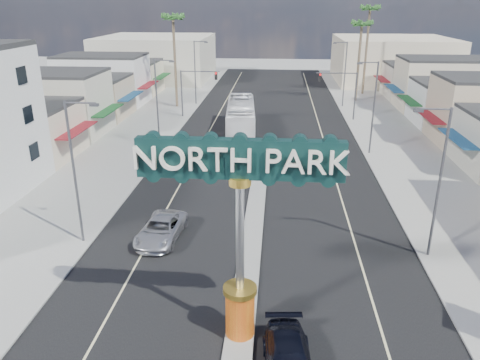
% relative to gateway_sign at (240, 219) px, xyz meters
% --- Properties ---
extents(ground, '(160.00, 160.00, 0.00)m').
position_rel_gateway_sign_xyz_m(ground, '(0.00, 28.02, -5.93)').
color(ground, gray).
rests_on(ground, ground).
extents(road, '(20.00, 120.00, 0.01)m').
position_rel_gateway_sign_xyz_m(road, '(0.00, 28.02, -5.92)').
color(road, black).
rests_on(road, ground).
extents(median_island, '(1.30, 30.00, 0.16)m').
position_rel_gateway_sign_xyz_m(median_island, '(0.00, 12.02, -5.85)').
color(median_island, gray).
rests_on(median_island, ground).
extents(sidewalk_left, '(8.00, 120.00, 0.12)m').
position_rel_gateway_sign_xyz_m(sidewalk_left, '(-14.00, 28.02, -5.87)').
color(sidewalk_left, gray).
rests_on(sidewalk_left, ground).
extents(sidewalk_right, '(8.00, 120.00, 0.12)m').
position_rel_gateway_sign_xyz_m(sidewalk_right, '(14.00, 28.02, -5.87)').
color(sidewalk_right, gray).
rests_on(sidewalk_right, ground).
extents(storefront_row_left, '(12.00, 42.00, 6.00)m').
position_rel_gateway_sign_xyz_m(storefront_row_left, '(-24.00, 41.02, -2.93)').
color(storefront_row_left, beige).
rests_on(storefront_row_left, ground).
extents(storefront_row_right, '(12.00, 42.00, 6.00)m').
position_rel_gateway_sign_xyz_m(storefront_row_right, '(24.00, 41.02, -2.93)').
color(storefront_row_right, '#B7B29E').
rests_on(storefront_row_right, ground).
extents(backdrop_far_left, '(20.00, 20.00, 8.00)m').
position_rel_gateway_sign_xyz_m(backdrop_far_left, '(-22.00, 73.02, -1.93)').
color(backdrop_far_left, '#B7B29E').
rests_on(backdrop_far_left, ground).
extents(backdrop_far_right, '(20.00, 20.00, 8.00)m').
position_rel_gateway_sign_xyz_m(backdrop_far_right, '(22.00, 73.02, -1.93)').
color(backdrop_far_right, beige).
rests_on(backdrop_far_right, ground).
extents(gateway_sign, '(8.20, 1.50, 9.15)m').
position_rel_gateway_sign_xyz_m(gateway_sign, '(0.00, 0.00, 0.00)').
color(gateway_sign, red).
rests_on(gateway_sign, median_island).
extents(traffic_signal_left, '(5.09, 0.45, 6.00)m').
position_rel_gateway_sign_xyz_m(traffic_signal_left, '(-9.18, 42.02, -1.65)').
color(traffic_signal_left, '#47474C').
rests_on(traffic_signal_left, ground).
extents(traffic_signal_right, '(5.09, 0.45, 6.00)m').
position_rel_gateway_sign_xyz_m(traffic_signal_right, '(9.18, 42.02, -1.65)').
color(traffic_signal_right, '#47474C').
rests_on(traffic_signal_right, ground).
extents(streetlight_l_near, '(2.03, 0.22, 9.00)m').
position_rel_gateway_sign_xyz_m(streetlight_l_near, '(-10.43, 8.02, -0.86)').
color(streetlight_l_near, '#47474C').
rests_on(streetlight_l_near, ground).
extents(streetlight_l_mid, '(2.03, 0.22, 9.00)m').
position_rel_gateway_sign_xyz_m(streetlight_l_mid, '(-10.43, 28.02, -0.86)').
color(streetlight_l_mid, '#47474C').
rests_on(streetlight_l_mid, ground).
extents(streetlight_l_far, '(2.03, 0.22, 9.00)m').
position_rel_gateway_sign_xyz_m(streetlight_l_far, '(-10.43, 50.02, -0.86)').
color(streetlight_l_far, '#47474C').
rests_on(streetlight_l_far, ground).
extents(streetlight_r_near, '(2.03, 0.22, 9.00)m').
position_rel_gateway_sign_xyz_m(streetlight_r_near, '(10.43, 8.02, -0.86)').
color(streetlight_r_near, '#47474C').
rests_on(streetlight_r_near, ground).
extents(streetlight_r_mid, '(2.03, 0.22, 9.00)m').
position_rel_gateway_sign_xyz_m(streetlight_r_mid, '(10.43, 28.02, -0.86)').
color(streetlight_r_mid, '#47474C').
rests_on(streetlight_r_mid, ground).
extents(streetlight_r_far, '(2.03, 0.22, 9.00)m').
position_rel_gateway_sign_xyz_m(streetlight_r_far, '(10.43, 50.02, -0.86)').
color(streetlight_r_far, '#47474C').
rests_on(streetlight_r_far, ground).
extents(palm_left_far, '(2.60, 2.60, 13.10)m').
position_rel_gateway_sign_xyz_m(palm_left_far, '(-13.00, 48.02, 5.57)').
color(palm_left_far, brown).
rests_on(palm_left_far, ground).
extents(palm_right_mid, '(2.60, 2.60, 12.10)m').
position_rel_gateway_sign_xyz_m(palm_right_mid, '(13.00, 54.02, 4.67)').
color(palm_right_mid, brown).
rests_on(palm_right_mid, ground).
extents(palm_right_far, '(2.60, 2.60, 14.10)m').
position_rel_gateway_sign_xyz_m(palm_right_far, '(15.00, 60.02, 6.46)').
color(palm_right_far, brown).
rests_on(palm_right_far, ground).
extents(suv_left, '(2.76, 5.30, 1.43)m').
position_rel_gateway_sign_xyz_m(suv_left, '(-5.76, 8.81, -5.21)').
color(suv_left, '#B9B9BE').
rests_on(suv_left, ground).
extents(car_parked_left, '(1.82, 4.24, 1.43)m').
position_rel_gateway_sign_xyz_m(car_parked_left, '(-5.50, 26.61, -5.21)').
color(car_parked_left, slate).
rests_on(car_parked_left, ground).
extents(car_parked_right, '(2.20, 4.76, 1.51)m').
position_rel_gateway_sign_xyz_m(car_parked_right, '(5.50, 23.95, -5.17)').
color(car_parked_right, silver).
rests_on(car_parked_right, ground).
extents(city_bus, '(4.01, 13.22, 3.63)m').
position_rel_gateway_sign_xyz_m(city_bus, '(-2.82, 35.25, -4.11)').
color(city_bus, white).
rests_on(city_bus, ground).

